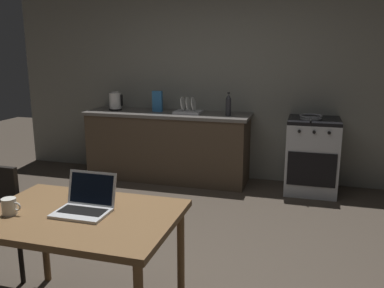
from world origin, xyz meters
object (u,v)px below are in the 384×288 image
at_px(stove_oven, 312,156).
at_px(frying_pan, 311,117).
at_px(cereal_box, 157,101).
at_px(coffee_mug, 9,207).
at_px(laptop, 85,205).
at_px(electric_kettle, 115,101).
at_px(bottle, 228,105).
at_px(dish_rack, 188,110).
at_px(dining_table, 80,225).

xyz_separation_m(stove_oven, frying_pan, (-0.04, -0.03, 0.47)).
bearing_deg(cereal_box, coffee_mug, -85.82).
distance_m(laptop, electric_kettle, 3.17).
height_order(laptop, coffee_mug, laptop).
bearing_deg(bottle, dish_rack, 174.60).
xyz_separation_m(dining_table, cereal_box, (-0.61, 2.97, 0.37)).
bearing_deg(frying_pan, dining_table, -114.37).
xyz_separation_m(dining_table, dish_rack, (-0.19, 2.95, 0.29)).
height_order(dining_table, electric_kettle, electric_kettle).
xyz_separation_m(dining_table, coffee_mug, (-0.39, -0.13, 0.13)).
distance_m(stove_oven, cereal_box, 2.06).
relative_size(stove_oven, electric_kettle, 3.64).
bearing_deg(laptop, electric_kettle, 125.97).
bearing_deg(electric_kettle, coffee_mug, -75.03).
distance_m(dining_table, cereal_box, 3.05).
distance_m(stove_oven, coffee_mug, 3.55).
height_order(laptop, frying_pan, laptop).
xyz_separation_m(dining_table, bottle, (0.34, 2.90, 0.38)).
height_order(electric_kettle, cereal_box, cereal_box).
relative_size(dining_table, dish_rack, 3.45).
distance_m(electric_kettle, frying_pan, 2.53).
relative_size(stove_oven, dining_table, 0.76).
height_order(stove_oven, coffee_mug, stove_oven).
distance_m(electric_kettle, bottle, 1.55).
bearing_deg(bottle, electric_kettle, 178.15).
bearing_deg(frying_pan, laptop, -114.29).
relative_size(stove_oven, frying_pan, 2.04).
bearing_deg(coffee_mug, dish_rack, 86.28).
xyz_separation_m(laptop, cereal_box, (-0.63, 2.93, 0.25)).
distance_m(electric_kettle, coffee_mug, 3.19).
relative_size(laptop, coffee_mug, 2.58).
bearing_deg(electric_kettle, dish_rack, 0.00).
distance_m(stove_oven, laptop, 3.22).
height_order(bottle, frying_pan, bottle).
distance_m(coffee_mug, cereal_box, 3.11).
bearing_deg(bottle, frying_pan, 1.29).
height_order(electric_kettle, dish_rack, electric_kettle).
bearing_deg(coffee_mug, cereal_box, 94.18).
bearing_deg(cereal_box, frying_pan, -1.41).
xyz_separation_m(laptop, frying_pan, (1.30, 2.89, 0.14)).
bearing_deg(dining_table, dish_rack, 93.66).
relative_size(frying_pan, dish_rack, 1.29).
bearing_deg(dining_table, coffee_mug, -162.12).
bearing_deg(bottle, laptop, -96.38).
bearing_deg(dish_rack, laptop, -85.90).
xyz_separation_m(bottle, coffee_mug, (-0.73, -3.02, -0.25)).
height_order(stove_oven, cereal_box, cereal_box).
relative_size(laptop, dish_rack, 0.94).
relative_size(bottle, frying_pan, 0.65).
bearing_deg(coffee_mug, frying_pan, 60.67).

